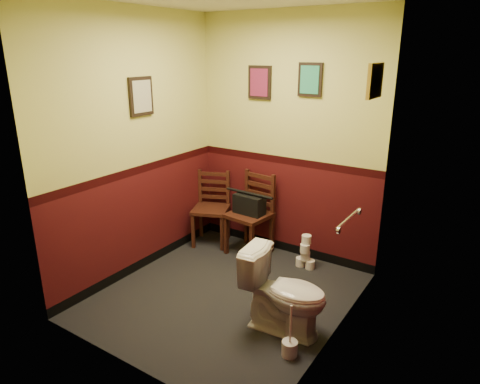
% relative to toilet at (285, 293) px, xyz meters
% --- Properties ---
extents(floor, '(2.20, 2.40, 0.00)m').
position_rel_toilet_xyz_m(floor, '(-0.72, 0.17, -0.36)').
color(floor, black).
rests_on(floor, ground).
extents(wall_back, '(2.20, 0.00, 2.70)m').
position_rel_toilet_xyz_m(wall_back, '(-0.72, 1.37, 0.99)').
color(wall_back, '#420E10').
rests_on(wall_back, ground).
extents(wall_front, '(2.20, 0.00, 2.70)m').
position_rel_toilet_xyz_m(wall_front, '(-0.72, -1.03, 0.99)').
color(wall_front, '#420E10').
rests_on(wall_front, ground).
extents(wall_left, '(0.00, 2.40, 2.70)m').
position_rel_toilet_xyz_m(wall_left, '(-1.82, 0.17, 0.99)').
color(wall_left, '#420E10').
rests_on(wall_left, ground).
extents(wall_right, '(0.00, 2.40, 2.70)m').
position_rel_toilet_xyz_m(wall_right, '(0.38, 0.17, 0.99)').
color(wall_right, '#420E10').
rests_on(wall_right, ground).
extents(grab_bar, '(0.05, 0.56, 0.06)m').
position_rel_toilet_xyz_m(grab_bar, '(0.35, 0.42, 0.59)').
color(grab_bar, silver).
rests_on(grab_bar, wall_right).
extents(framed_print_back_a, '(0.28, 0.04, 0.36)m').
position_rel_toilet_xyz_m(framed_print_back_a, '(-1.07, 1.35, 1.59)').
color(framed_print_back_a, black).
rests_on(framed_print_back_a, wall_back).
extents(framed_print_back_b, '(0.26, 0.04, 0.34)m').
position_rel_toilet_xyz_m(framed_print_back_b, '(-0.47, 1.35, 1.64)').
color(framed_print_back_b, black).
rests_on(framed_print_back_b, wall_back).
extents(framed_print_left, '(0.04, 0.30, 0.38)m').
position_rel_toilet_xyz_m(framed_print_left, '(-1.80, 0.27, 1.49)').
color(framed_print_left, black).
rests_on(framed_print_left, wall_left).
extents(framed_print_right, '(0.04, 0.34, 0.28)m').
position_rel_toilet_xyz_m(framed_print_right, '(0.36, 0.77, 1.69)').
color(framed_print_right, olive).
rests_on(framed_print_right, wall_right).
extents(toilet, '(0.76, 0.47, 0.71)m').
position_rel_toilet_xyz_m(toilet, '(0.00, 0.00, 0.00)').
color(toilet, white).
rests_on(toilet, floor).
extents(toilet_brush, '(0.13, 0.13, 0.45)m').
position_rel_toilet_xyz_m(toilet_brush, '(0.19, -0.27, -0.28)').
color(toilet_brush, silver).
rests_on(toilet_brush, floor).
extents(chair_left, '(0.54, 0.54, 0.89)m').
position_rel_toilet_xyz_m(chair_left, '(-1.59, 1.10, 0.09)').
color(chair_left, '#451F14').
rests_on(chair_left, floor).
extents(chair_right, '(0.49, 0.49, 0.95)m').
position_rel_toilet_xyz_m(chair_right, '(-1.03, 1.13, 0.12)').
color(chair_right, '#451F14').
rests_on(chair_right, floor).
extents(handbag, '(0.36, 0.20, 0.26)m').
position_rel_toilet_xyz_m(handbag, '(-1.03, 1.09, 0.25)').
color(handbag, black).
rests_on(handbag, chair_right).
extents(tp_stack, '(0.22, 0.13, 0.38)m').
position_rel_toilet_xyz_m(tp_stack, '(-0.32, 1.12, -0.19)').
color(tp_stack, silver).
rests_on(tp_stack, floor).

